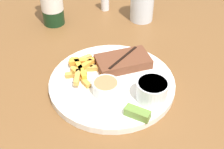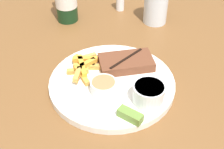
# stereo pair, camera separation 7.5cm
# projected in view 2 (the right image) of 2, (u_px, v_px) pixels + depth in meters

# --- Properties ---
(dining_table) EXTENTS (1.35, 1.41, 0.76)m
(dining_table) POSITION_uv_depth(u_px,v_px,m) (112.00, 105.00, 0.82)
(dining_table) COLOR brown
(dining_table) RESTS_ON ground_plane
(dinner_plate) EXTENTS (0.31, 0.31, 0.02)m
(dinner_plate) POSITION_uv_depth(u_px,v_px,m) (112.00, 83.00, 0.77)
(dinner_plate) COLOR white
(dinner_plate) RESTS_ON dining_table
(steak_portion) EXTENTS (0.14, 0.08, 0.03)m
(steak_portion) POSITION_uv_depth(u_px,v_px,m) (126.00, 62.00, 0.80)
(steak_portion) COLOR brown
(steak_portion) RESTS_ON dinner_plate
(fries_pile) EXTENTS (0.10, 0.13, 0.02)m
(fries_pile) POSITION_uv_depth(u_px,v_px,m) (86.00, 66.00, 0.79)
(fries_pile) COLOR gold
(fries_pile) RESTS_ON dinner_plate
(coleslaw_cup) EXTENTS (0.07, 0.07, 0.05)m
(coleslaw_cup) POSITION_uv_depth(u_px,v_px,m) (149.00, 93.00, 0.69)
(coleslaw_cup) COLOR white
(coleslaw_cup) RESTS_ON dinner_plate
(dipping_sauce_cup) EXTENTS (0.06, 0.06, 0.03)m
(dipping_sauce_cup) POSITION_uv_depth(u_px,v_px,m) (103.00, 86.00, 0.73)
(dipping_sauce_cup) COLOR silver
(dipping_sauce_cup) RESTS_ON dinner_plate
(pickle_spear) EXTENTS (0.06, 0.05, 0.02)m
(pickle_spear) POSITION_uv_depth(u_px,v_px,m) (130.00, 115.00, 0.67)
(pickle_spear) COLOR olive
(pickle_spear) RESTS_ON dinner_plate
(fork_utensil) EXTENTS (0.13, 0.04, 0.00)m
(fork_utensil) POSITION_uv_depth(u_px,v_px,m) (79.00, 78.00, 0.77)
(fork_utensil) COLOR #B7B7BC
(fork_utensil) RESTS_ON dinner_plate
(drinking_glass) EXTENTS (0.08, 0.08, 0.11)m
(drinking_glass) POSITION_uv_depth(u_px,v_px,m) (156.00, 6.00, 0.98)
(drinking_glass) COLOR silver
(drinking_glass) RESTS_ON dining_table
(salt_shaker) EXTENTS (0.03, 0.03, 0.07)m
(salt_shaker) POSITION_uv_depth(u_px,v_px,m) (120.00, 1.00, 1.06)
(salt_shaker) COLOR white
(salt_shaker) RESTS_ON dining_table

